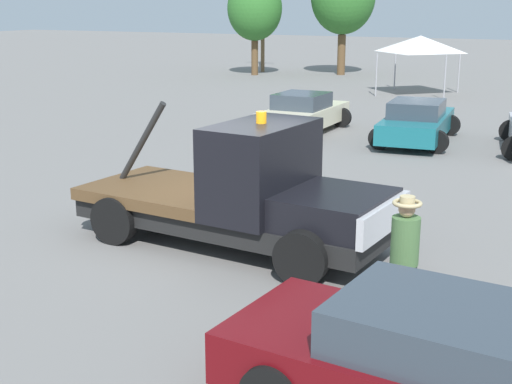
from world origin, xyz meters
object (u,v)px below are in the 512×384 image
Objects in this scene: parked_car_cream at (303,113)px; parked_car_teal at (417,122)px; canopy_tent_white at (420,44)px; traffic_cone at (245,176)px; tow_truck at (248,196)px; foreground_car at (460,372)px; person_near_truck at (405,249)px; tree_left at (255,9)px.

parked_car_cream is 0.90× the size of parked_car_teal.
traffic_cone is (0.73, -19.54, -2.12)m from canopy_tent_white.
tow_truck is 11.29m from parked_car_teal.
canopy_tent_white reaches higher than traffic_cone.
parked_car_cream is 7.79× the size of traffic_cone.
parked_car_cream is (-3.73, 11.43, -0.32)m from tow_truck.
parked_car_cream is 7.72m from traffic_cone.
tow_truck is at bearing -83.19° from canopy_tent_white.
traffic_cone is (-6.53, 7.96, -0.40)m from foreground_car.
person_near_truck is at bearing -46.74° from traffic_cone.
parked_car_teal is 8.69× the size of traffic_cone.
parked_car_cream is 1.32× the size of canopy_tent_white.
parked_car_teal is (-3.08, 13.05, -0.41)m from person_near_truck.
tow_truck is 23.65m from canopy_tent_white.
canopy_tent_white is (-2.98, 12.15, 1.72)m from parked_car_teal.
foreground_car is 37.53m from tree_left.
person_near_truck is at bearing 123.04° from foreground_car.
person_near_truck reaches higher than traffic_cone.
person_near_truck reaches higher than foreground_car.
tree_left is (-14.23, 17.13, 3.27)m from parked_car_teal.
person_near_truck reaches higher than parked_car_teal.
foreground_car is 28.50m from canopy_tent_white.
tow_truck reaches higher than parked_car_teal.
tree_left reaches higher than traffic_cone.
tow_truck is at bearing -62.10° from traffic_cone.
tree_left is (-18.51, 32.49, 3.27)m from foreground_car.
parked_car_teal is (0.18, 11.29, -0.32)m from tow_truck.
person_near_truck is 13.42m from parked_car_teal.
parked_car_teal is 7.73m from traffic_cone.
parked_car_teal is at bearing -92.23° from parked_car_cream.
parked_car_teal is at bearing -50.30° from tree_left.
person_near_truck is (3.27, -1.76, 0.09)m from tow_truck.
tree_left reaches higher than foreground_car.
parked_car_cream is 0.73× the size of tree_left.
parked_car_teal is (3.91, -0.14, 0.00)m from parked_car_cream.
traffic_cone is at bearing 157.97° from parked_car_teal.
foreground_car is at bearing -152.24° from parked_car_cream.
foreground_car is at bearing -50.64° from traffic_cone.
canopy_tent_white is 0.56× the size of tree_left.
traffic_cone is at bearing 134.81° from foreground_car.
parked_car_cream is 20.15m from tree_left.
foreground_car is 1.61× the size of canopy_tent_white.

